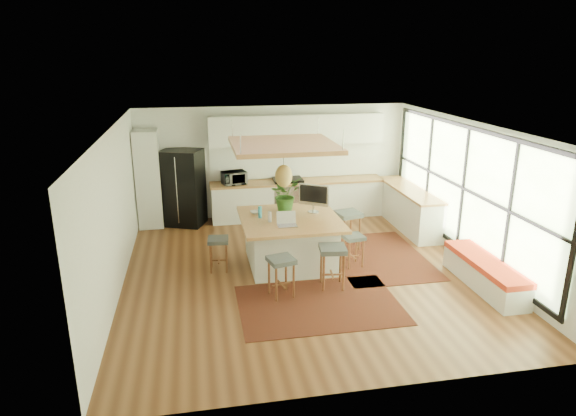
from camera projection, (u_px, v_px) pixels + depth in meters
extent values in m
plane|color=#562E18|center=(303.00, 271.00, 9.39)|extent=(7.00, 7.00, 0.00)
plane|color=white|center=(305.00, 127.00, 8.58)|extent=(7.00, 7.00, 0.00)
plane|color=silver|center=(273.00, 162.00, 12.26)|extent=(6.50, 0.00, 6.50)
plane|color=silver|center=(370.00, 290.00, 5.70)|extent=(6.50, 0.00, 6.50)
plane|color=silver|center=(115.00, 213.00, 8.41)|extent=(0.00, 7.00, 7.00)
plane|color=silver|center=(471.00, 193.00, 9.55)|extent=(0.00, 7.00, 7.00)
cube|color=silver|center=(149.00, 179.00, 11.51)|extent=(0.55, 0.60, 2.25)
cube|color=silver|center=(298.00, 200.00, 12.33)|extent=(4.20, 0.60, 0.88)
cube|color=#986336|center=(298.00, 182.00, 12.20)|extent=(4.24, 0.64, 0.05)
cube|color=white|center=(296.00, 161.00, 12.34)|extent=(4.20, 0.02, 0.80)
cube|color=silver|center=(297.00, 129.00, 11.95)|extent=(4.20, 0.34, 0.70)
cube|color=silver|center=(409.00, 209.00, 11.65)|extent=(0.60, 2.50, 0.88)
cube|color=#986336|center=(410.00, 190.00, 11.51)|extent=(0.64, 2.54, 0.05)
cube|color=black|center=(319.00, 305.00, 8.15)|extent=(2.60, 1.80, 0.01)
cube|color=black|center=(377.00, 257.00, 10.05)|extent=(1.80, 2.60, 0.01)
imported|color=#A5A5AA|center=(234.00, 176.00, 11.82)|extent=(0.61, 0.42, 0.37)
imported|color=#1E4C19|center=(285.00, 198.00, 9.85)|extent=(0.86, 0.87, 0.51)
imported|color=beige|center=(256.00, 212.00, 9.70)|extent=(0.24, 0.24, 0.05)
cylinder|color=#33A7CD|center=(260.00, 213.00, 9.43)|extent=(0.07, 0.07, 0.19)
cylinder|color=silver|center=(270.00, 217.00, 9.22)|extent=(0.07, 0.07, 0.19)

